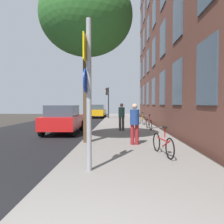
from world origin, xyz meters
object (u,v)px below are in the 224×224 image
object	(u,v)px
traffic_light	(108,97)
pedestrian_0	(135,121)
bicycle_1	(149,123)
car_0	(63,119)
bicycle_0	(163,144)
car_1	(98,111)
bicycle_2	(142,120)
tree_near	(86,17)
pedestrian_1	(122,115)
sign_post	(88,86)

from	to	relation	value
traffic_light	pedestrian_0	distance (m)	16.42
bicycle_1	pedestrian_0	world-z (taller)	pedestrian_0
pedestrian_0	car_0	distance (m)	5.57
bicycle_0	car_1	size ratio (longest dim) A/B	0.38
bicycle_2	car_0	distance (m)	6.89
bicycle_0	car_0	distance (m)	7.37
tree_near	bicycle_2	world-z (taller)	tree_near
bicycle_0	bicycle_1	xyz separation A→B (m)	(0.53, 6.98, 0.01)
pedestrian_0	pedestrian_1	world-z (taller)	pedestrian_1
sign_post	traffic_light	size ratio (longest dim) A/B	1.03
sign_post	bicycle_1	size ratio (longest dim) A/B	2.14
bicycle_1	car_1	distance (m)	14.03
bicycle_1	pedestrian_0	distance (m)	5.44
bicycle_0	bicycle_2	xyz separation A→B (m)	(0.45, 10.45, 0.01)
traffic_light	bicycle_2	distance (m)	8.38
sign_post	pedestrian_1	distance (m)	7.94
bicycle_0	pedestrian_0	distance (m)	1.96
bicycle_1	bicycle_2	world-z (taller)	bicycle_2
bicycle_2	bicycle_0	bearing A→B (deg)	-92.48
car_0	traffic_light	bearing A→B (deg)	81.03
bicycle_0	pedestrian_0	bearing A→B (deg)	113.43
sign_post	pedestrian_0	xyz separation A→B (m)	(1.34, 3.37, -1.08)
tree_near	bicycle_2	distance (m)	10.02
bicycle_2	tree_near	bearing A→B (deg)	-110.84
bicycle_2	car_0	xyz separation A→B (m)	(-5.03, -4.69, 0.36)
traffic_light	bicycle_1	size ratio (longest dim) A/B	2.07
pedestrian_0	car_0	world-z (taller)	pedestrian_0
car_0	pedestrian_0	bearing A→B (deg)	-46.50
tree_near	bicycle_1	distance (m)	7.47
pedestrian_0	pedestrian_1	distance (m)	4.48
tree_near	pedestrian_0	world-z (taller)	tree_near
pedestrian_1	traffic_light	bearing A→B (deg)	97.00
car_0	sign_post	bearing A→B (deg)	-71.41
sign_post	traffic_light	world-z (taller)	sign_post
sign_post	car_0	world-z (taller)	sign_post
bicycle_0	pedestrian_1	bearing A→B (deg)	101.01
pedestrian_1	bicycle_0	bearing A→B (deg)	-78.99
car_0	car_1	world-z (taller)	same
traffic_light	tree_near	world-z (taller)	tree_near
sign_post	car_0	distance (m)	7.91
sign_post	bicycle_2	world-z (taller)	sign_post
traffic_light	sign_post	bearing A→B (deg)	-88.36
pedestrian_0	bicycle_0	bearing A→B (deg)	-66.57
traffic_light	bicycle_1	distance (m)	11.62
bicycle_1	car_0	world-z (taller)	car_0
bicycle_0	sign_post	bearing A→B (deg)	-141.76
traffic_light	pedestrian_0	xyz separation A→B (m)	(1.90, -16.25, -1.46)
traffic_light	pedestrian_1	distance (m)	11.97
sign_post	pedestrian_0	world-z (taller)	sign_post
bicycle_0	car_0	bearing A→B (deg)	128.47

